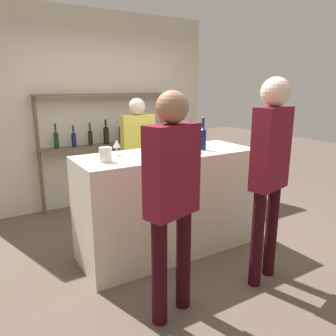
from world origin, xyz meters
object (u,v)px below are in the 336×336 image
(counter_bottle_2, at_px, (203,138))
(ice_bucket, at_px, (153,140))
(customer_right, at_px, (270,163))
(customer_left, at_px, (172,190))
(counter_bottle_1, at_px, (190,140))
(server_behind_counter, at_px, (138,149))
(wine_glass, at_px, (117,144))
(cork_jar, at_px, (106,155))
(counter_bottle_0, at_px, (161,144))

(counter_bottle_2, relative_size, ice_bucket, 1.47)
(customer_right, bearing_deg, customer_left, 75.07)
(counter_bottle_1, relative_size, customer_left, 0.18)
(customer_right, distance_m, server_behind_counter, 1.96)
(counter_bottle_2, relative_size, customer_left, 0.20)
(ice_bucket, xyz_separation_m, customer_right, (0.55, -1.08, -0.10))
(server_behind_counter, bearing_deg, customer_right, 17.06)
(wine_glass, relative_size, ice_bucket, 0.65)
(cork_jar, relative_size, customer_left, 0.08)
(counter_bottle_1, bearing_deg, ice_bucket, 146.23)
(ice_bucket, height_order, cork_jar, ice_bucket)
(counter_bottle_2, bearing_deg, cork_jar, -180.00)
(cork_jar, xyz_separation_m, server_behind_counter, (0.83, 1.05, -0.21))
(ice_bucket, bearing_deg, counter_bottle_2, -23.34)
(server_behind_counter, bearing_deg, wine_glass, -29.48)
(counter_bottle_1, distance_m, server_behind_counter, 1.09)
(counter_bottle_1, bearing_deg, wine_glass, 163.00)
(counter_bottle_1, height_order, customer_left, customer_left)
(counter_bottle_0, bearing_deg, server_behind_counter, 75.70)
(counter_bottle_1, distance_m, ice_bucket, 0.39)
(ice_bucket, distance_m, server_behind_counter, 0.91)
(counter_bottle_2, distance_m, ice_bucket, 0.53)
(counter_bottle_0, height_order, customer_left, customer_left)
(counter_bottle_2, distance_m, server_behind_counter, 1.12)
(ice_bucket, xyz_separation_m, server_behind_counter, (0.23, 0.84, -0.27))
(customer_left, relative_size, customer_right, 0.95)
(counter_bottle_1, relative_size, customer_right, 0.17)
(counter_bottle_0, relative_size, server_behind_counter, 0.19)
(counter_bottle_0, xyz_separation_m, customer_left, (-0.37, -0.80, -0.18))
(wine_glass, height_order, server_behind_counter, server_behind_counter)
(counter_bottle_1, xyz_separation_m, counter_bottle_2, (0.17, 0.00, 0.01))
(counter_bottle_0, xyz_separation_m, counter_bottle_1, (0.37, 0.04, -0.00))
(counter_bottle_0, height_order, counter_bottle_2, counter_bottle_2)
(counter_bottle_1, relative_size, counter_bottle_2, 0.90)
(wine_glass, xyz_separation_m, cork_jar, (-0.20, -0.22, -0.05))
(wine_glass, bearing_deg, server_behind_counter, 52.81)
(counter_bottle_2, xyz_separation_m, wine_glass, (-0.89, 0.22, -0.02))
(wine_glass, height_order, cork_jar, wine_glass)
(cork_jar, bearing_deg, ice_bucket, 19.24)
(counter_bottle_0, distance_m, customer_right, 1.03)
(counter_bottle_0, bearing_deg, customer_right, -54.29)
(wine_glass, distance_m, customer_left, 1.08)
(counter_bottle_1, xyz_separation_m, customer_right, (0.23, -0.87, -0.09))
(counter_bottle_0, height_order, wine_glass, counter_bottle_0)
(counter_bottle_0, relative_size, counter_bottle_1, 0.97)
(cork_jar, relative_size, customer_right, 0.07)
(customer_left, bearing_deg, cork_jar, -3.07)
(customer_left, bearing_deg, counter_bottle_0, -40.07)
(cork_jar, relative_size, server_behind_counter, 0.08)
(wine_glass, xyz_separation_m, server_behind_counter, (0.63, 0.84, -0.26))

